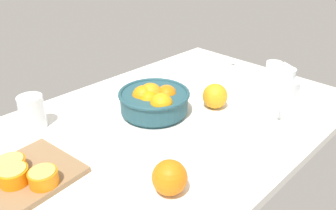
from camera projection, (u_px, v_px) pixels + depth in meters
ground_plane at (162, 127)px, 107.88cm from camera, size 131.55×81.05×3.00cm
fruit_bowl at (154, 100)px, 110.39cm from camera, size 23.32×23.32×10.44cm
juice_pitcher at (283, 97)px, 110.31cm from camera, size 13.59×9.43×16.55cm
juice_glass at (273, 75)px, 130.49cm from camera, size 6.22×6.22×9.65cm
second_glass at (33, 113)px, 103.04cm from camera, size 7.52×7.52×10.40cm
cutting_board at (6, 187)px, 79.66cm from camera, size 35.77×24.67×1.54cm
orange_half_0 at (11, 165)px, 82.89cm from camera, size 7.50×7.50×3.57cm
orange_half_1 at (43, 177)px, 78.87cm from camera, size 6.85×6.85×3.74cm
orange_half_2 at (14, 175)px, 79.24cm from camera, size 7.02×7.02×3.97cm
loose_orange_0 at (215, 96)px, 114.60cm from camera, size 8.53×8.53×8.53cm
loose_orange_1 at (170, 177)px, 77.60cm from camera, size 8.36×8.36×8.36cm
spoon at (228, 66)px, 150.13cm from camera, size 17.16×2.30×1.00cm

